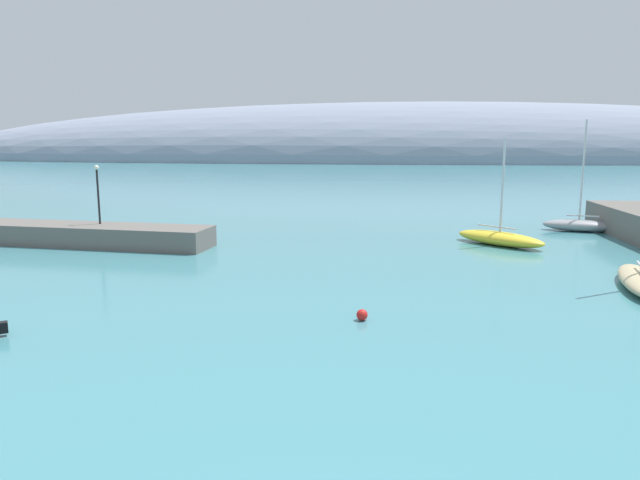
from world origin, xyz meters
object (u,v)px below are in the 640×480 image
at_px(sailboat_grey_near_shore, 579,224).
at_px(harbor_lamp_post, 98,188).
at_px(sailboat_yellow_mid_mooring, 500,238).
at_px(mooring_buoy_red, 362,315).

relative_size(sailboat_grey_near_shore, harbor_lamp_post, 2.14).
relative_size(sailboat_yellow_mid_mooring, harbor_lamp_post, 1.79).
bearing_deg(sailboat_grey_near_shore, sailboat_yellow_mid_mooring, 57.98).
xyz_separation_m(sailboat_grey_near_shore, sailboat_yellow_mid_mooring, (-8.47, -7.65, -0.03)).
bearing_deg(sailboat_yellow_mid_mooring, sailboat_grey_near_shore, 85.23).
height_order(sailboat_grey_near_shore, harbor_lamp_post, sailboat_grey_near_shore).
xyz_separation_m(sailboat_grey_near_shore, mooring_buoy_red, (-18.77, -27.75, -0.35)).
xyz_separation_m(sailboat_yellow_mid_mooring, mooring_buoy_red, (-10.30, -20.10, -0.32)).
height_order(sailboat_yellow_mid_mooring, harbor_lamp_post, sailboat_yellow_mid_mooring).
xyz_separation_m(mooring_buoy_red, harbor_lamp_post, (-20.95, 17.77, 4.15)).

